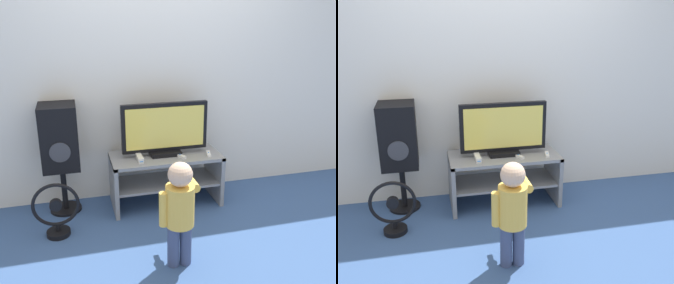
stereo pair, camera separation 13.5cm
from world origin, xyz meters
TOP-DOWN VIEW (x-y plane):
  - ground_plane at (0.00, 0.00)m, footprint 16.00×16.00m
  - wall_back at (0.00, 0.54)m, footprint 10.00×0.06m
  - tv_stand at (0.00, 0.23)m, footprint 1.02×0.46m
  - television at (0.00, 0.25)m, footprint 0.80×0.20m
  - game_console at (-0.26, 0.15)m, footprint 0.05×0.17m
  - remote_primary at (0.39, 0.13)m, footprint 0.06×0.13m
  - remote_secondary at (0.12, 0.14)m, footprint 0.09×0.13m
  - child at (-0.14, -0.71)m, footprint 0.31×0.46m
  - speaker_tower at (-0.94, 0.32)m, footprint 0.32×0.34m
  - floor_fan at (-1.00, -0.10)m, footprint 0.38×0.19m

SIDE VIEW (x-z plane):
  - ground_plane at x=0.00m, z-range 0.00..0.00m
  - floor_fan at x=-1.00m, z-range -0.02..0.45m
  - tv_stand at x=0.00m, z-range 0.08..0.57m
  - child at x=-0.14m, z-range 0.07..0.87m
  - remote_primary at x=0.39m, z-range 0.49..0.52m
  - remote_secondary at x=0.12m, z-range 0.49..0.52m
  - game_console at x=-0.26m, z-range 0.49..0.54m
  - speaker_tower at x=-0.94m, z-range 0.19..1.20m
  - television at x=0.00m, z-range 0.49..0.98m
  - wall_back at x=0.00m, z-range 0.00..2.60m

